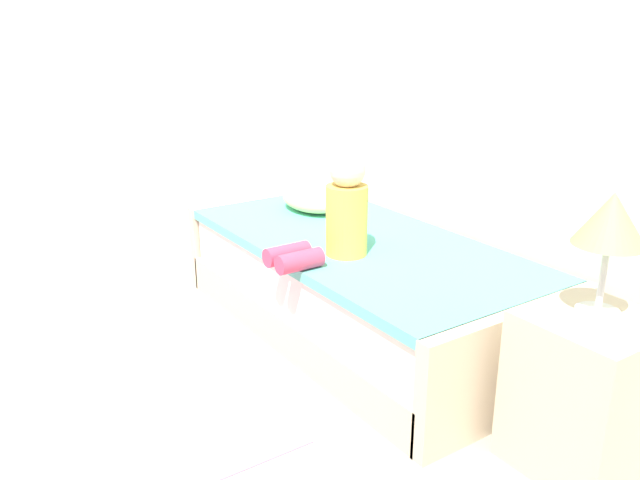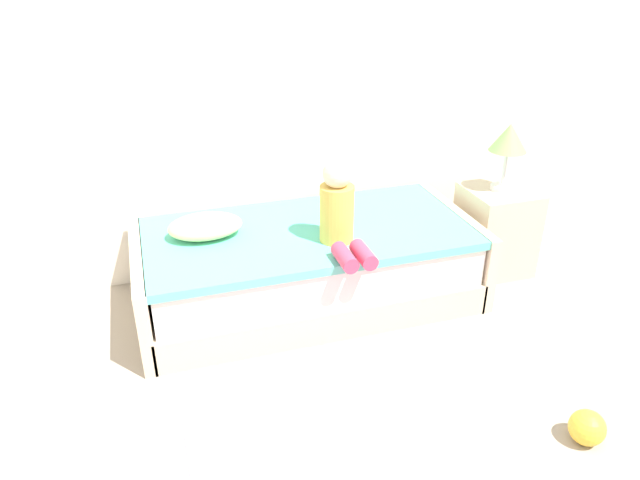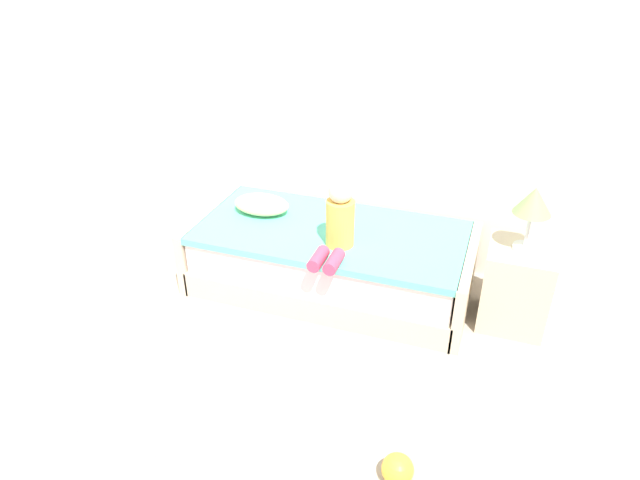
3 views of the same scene
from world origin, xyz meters
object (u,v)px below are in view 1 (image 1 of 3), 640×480
nightstand (585,393)px  table_lamp (610,225)px  bed (359,286)px  pillow (312,199)px  child_figure (338,215)px

nightstand → table_lamp: bearing=0.0°
nightstand → table_lamp: 0.64m
bed → table_lamp: size_ratio=4.69×
bed → table_lamp: (1.35, 0.00, 0.69)m
bed → table_lamp: 1.52m
bed → nightstand: size_ratio=3.52×
pillow → child_figure: bearing=-24.2°
nightstand → child_figure: size_ratio=1.18×
table_lamp → child_figure: bearing=-169.4°
table_lamp → child_figure: table_lamp is taller
nightstand → child_figure: child_figure is taller
child_figure → pillow: child_figure is taller
bed → child_figure: 0.53m
pillow → bed: bearing=-9.3°
bed → child_figure: bearing=-61.5°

